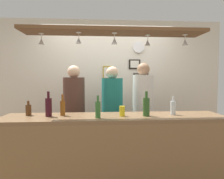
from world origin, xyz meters
TOP-DOWN VIEW (x-y plane):
  - back_wall at (0.00, 1.10)m, footprint 4.40×0.06m
  - bar_counter at (0.00, -0.51)m, footprint 2.70×0.55m
  - overhead_glass_rack at (0.00, -0.30)m, footprint 2.20×0.36m
  - hanging_wineglass_far_left at (-0.88, -0.24)m, footprint 0.07×0.07m
  - hanging_wineglass_left at (-0.42, -0.33)m, footprint 0.07×0.07m
  - hanging_wineglass_center_left at (-0.00, -0.33)m, footprint 0.07×0.07m
  - hanging_wineglass_center at (0.43, -0.24)m, footprint 0.07×0.07m
  - hanging_wineglass_center_right at (0.89, -0.30)m, footprint 0.07×0.07m
  - person_left_brown_shirt at (-0.58, 0.44)m, footprint 0.34×0.34m
  - person_middle_teal_shirt at (0.03, 0.44)m, footprint 0.34×0.34m
  - person_right_white_patterned_shirt at (0.53, 0.44)m, footprint 0.34×0.34m
  - bottle_wine_dark_red at (-0.79, -0.33)m, footprint 0.08×0.08m
  - bottle_soda_clear at (0.74, -0.32)m, footprint 0.06×0.06m
  - bottle_beer_green_import at (-0.20, -0.46)m, footprint 0.06×0.06m
  - bottle_beer_amber_tall at (-0.63, -0.28)m, footprint 0.06×0.06m
  - bottle_beer_brown_stubby at (-1.05, -0.25)m, footprint 0.07×0.07m
  - bottle_champagne_green at (0.38, -0.38)m, footprint 0.08×0.08m
  - drink_can at (0.09, -0.37)m, footprint 0.07×0.07m
  - picture_frame_upper_small at (0.50, 1.06)m, footprint 0.22×0.02m
  - picture_frame_lower_pair at (0.63, 1.06)m, footprint 0.30×0.02m
  - picture_frame_crest at (-0.02, 1.06)m, footprint 0.18×0.02m
  - wall_clock at (0.58, 1.05)m, footprint 0.22×0.03m

SIDE VIEW (x-z plane):
  - bar_counter at x=0.00m, z-range 0.18..1.21m
  - person_middle_teal_shirt at x=0.03m, z-range 0.17..1.85m
  - person_left_brown_shirt at x=-0.58m, z-range 0.18..1.87m
  - person_right_white_patterned_shirt at x=0.53m, z-range 0.18..1.92m
  - drink_can at x=0.09m, z-range 1.04..1.16m
  - bottle_beer_brown_stubby at x=-1.05m, z-range 1.02..1.20m
  - bottle_soda_clear at x=0.74m, z-range 1.01..1.24m
  - bottle_beer_amber_tall at x=-0.63m, z-range 1.01..1.27m
  - bottle_beer_green_import at x=-0.20m, z-range 1.01..1.27m
  - bottle_wine_dark_red at x=-0.79m, z-range 1.00..1.30m
  - bottle_champagne_green at x=0.38m, z-range 1.00..1.30m
  - back_wall at x=0.00m, z-range 0.00..2.60m
  - picture_frame_lower_pair at x=0.63m, z-range 1.41..1.59m
  - picture_frame_crest at x=-0.02m, z-range 1.47..1.73m
  - picture_frame_upper_small at x=0.50m, z-range 1.67..1.85m
  - hanging_wineglass_far_left at x=-0.88m, z-range 1.88..2.01m
  - hanging_wineglass_left at x=-0.42m, z-range 1.88..2.01m
  - hanging_wineglass_center_left at x=0.00m, z-range 1.88..2.01m
  - hanging_wineglass_center at x=0.43m, z-range 1.88..2.01m
  - hanging_wineglass_center_right at x=0.89m, z-range 1.88..2.01m
  - overhead_glass_rack at x=0.00m, z-range 2.04..2.08m
  - wall_clock at x=0.58m, z-range 1.98..2.20m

